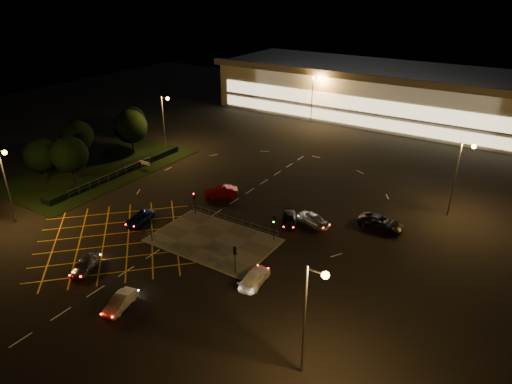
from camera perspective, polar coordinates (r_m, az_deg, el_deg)
The scene contains 27 objects.
ground at distance 57.10m, azimuth -5.74°, elevation -4.64°, with size 180.00×180.00×0.00m, color black.
pedestrian_island at distance 54.65m, azimuth -5.37°, elevation -6.03°, with size 14.00×9.00×0.12m, color #4C4944.
grass_verge at distance 79.35m, azimuth -19.18°, elevation 2.89°, with size 18.00×30.00×0.08m, color black.
hedge at distance 75.51m, azimuth -16.81°, elevation 2.48°, with size 2.00×26.00×1.00m, color black.
supermarket at distance 107.65m, azimuth 15.26°, elevation 12.02°, with size 72.00×26.50×10.50m.
streetlight_sw at distance 63.02m, azimuth -28.77°, elevation 1.78°, with size 1.78×0.56×10.03m.
streetlight_se at distance 34.48m, azimuth 6.83°, elevation -14.11°, with size 1.78×0.56×10.03m.
streetlight_nw at distance 81.69m, azimuth -11.32°, elevation 9.29°, with size 1.78×0.56×10.03m.
streetlight_ne at distance 62.72m, azimuth 24.19°, elevation 2.63°, with size 1.78×0.56×10.03m.
streetlight_far_left at distance 98.06m, azimuth 7.28°, elevation 12.21°, with size 1.78×0.56×10.03m.
signal_sw at distance 54.54m, azimuth -13.05°, elevation -3.90°, with size 0.28×0.30×3.15m.
signal_se at distance 47.65m, azimuth -2.65°, elevation -7.80°, with size 0.28×0.30×3.15m.
signal_nw at distance 59.64m, azimuth -7.69°, elevation -0.81°, with size 0.28×0.30×3.15m.
signal_ne at distance 53.40m, azimuth 2.28°, elevation -3.87°, with size 0.28×0.30×3.15m.
tree_a at distance 75.27m, azimuth -25.26°, elevation 4.17°, with size 5.04×5.04×6.86m.
tree_b at distance 80.92m, azimuth -21.45°, elevation 6.44°, with size 5.40×5.40×7.35m.
tree_c at distance 82.56m, azimuth -15.40°, elevation 7.88°, with size 5.76×5.76×7.84m.
tree_d at distance 90.96m, azimuth -15.18°, elevation 8.85°, with size 4.68×4.68×6.37m.
tree_e at distance 72.98m, azimuth -22.28°, elevation 4.36°, with size 5.40×5.40×7.35m.
car_near_silver at distance 52.30m, azimuth -20.56°, elevation -8.46°, with size 1.68×4.18×1.42m, color #A1A3A8.
car_queue_white at distance 45.96m, azimuth -16.61°, elevation -13.03°, with size 1.39×3.98×1.31m, color silver.
car_left_blue at distance 59.82m, azimuth -14.36°, elevation -3.22°, with size 2.03×4.41×1.23m, color #0D1F52.
car_far_dkgrey at distance 57.88m, azimuth 4.15°, elevation -3.42°, with size 1.80×4.42×1.28m, color black.
car_right_silver at distance 57.85m, azimuth 7.24°, elevation -3.45°, with size 1.78×4.43×1.51m, color #B3B5BB.
car_circ_red at distance 64.91m, azimuth -4.39°, elevation 0.04°, with size 1.65×4.73×1.56m, color maroon.
car_east_grey at distance 58.75m, azimuth 15.36°, elevation -3.72°, with size 2.58×5.60×1.56m, color black.
car_approach_white at distance 47.13m, azimuth -0.19°, elevation -10.66°, with size 1.94×4.77×1.39m, color white.
Camera 1 is at (31.36, -38.42, 28.31)m, focal length 32.00 mm.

